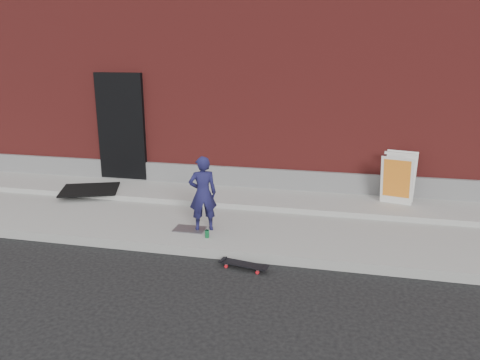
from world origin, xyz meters
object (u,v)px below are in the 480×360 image
(skateboard, at_px, (244,265))
(soda_can, at_px, (207,234))
(child, at_px, (203,194))
(pizza_sign, at_px, (398,178))

(skateboard, distance_m, soda_can, 0.97)
(child, distance_m, skateboard, 1.47)
(child, height_order, skateboard, child)
(child, xyz_separation_m, skateboard, (0.88, -0.94, -0.70))
(skateboard, xyz_separation_m, pizza_sign, (2.29, 2.79, 0.66))
(child, relative_size, skateboard, 1.74)
(child, height_order, soda_can, child)
(pizza_sign, bearing_deg, soda_can, -144.32)
(soda_can, bearing_deg, pizza_sign, 35.68)
(skateboard, bearing_deg, child, 132.95)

